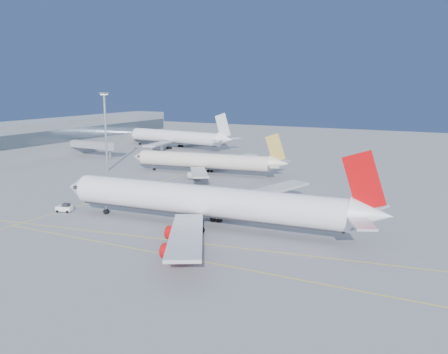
# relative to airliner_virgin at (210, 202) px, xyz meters

# --- Properties ---
(ground) EXTENTS (500.00, 500.00, 0.00)m
(ground) POSITION_rel_airliner_virgin_xyz_m (1.60, -4.69, -5.56)
(ground) COLOR slate
(ground) RESTS_ON ground
(terminal) EXTENTS (18.40, 110.00, 15.00)m
(terminal) POSITION_rel_airliner_virgin_xyz_m (-113.33, 80.31, 1.95)
(terminal) COLOR gray
(terminal) RESTS_ON ground
(jet_bridge) EXTENTS (23.60, 3.60, 6.90)m
(jet_bridge) POSITION_rel_airliner_virgin_xyz_m (-91.51, 67.31, -0.39)
(jet_bridge) COLOR gray
(jet_bridge) RESTS_ON ground
(taxiway_lines) EXTENTS (118.86, 140.00, 0.02)m
(taxiway_lines) POSITION_rel_airliner_virgin_xyz_m (-13.12, 1.65, -5.55)
(taxiway_lines) COLOR yellow
(taxiway_lines) RESTS_ON ground
(airliner_virgin) EXTENTS (74.82, 67.07, 18.45)m
(airliner_virgin) POSITION_rel_airliner_virgin_xyz_m (0.00, 0.00, 0.00)
(airliner_virgin) COLOR white
(airliner_virgin) RESTS_ON ground
(airliner_etihad) EXTENTS (56.50, 51.82, 14.75)m
(airliner_etihad) POSITION_rel_airliner_virgin_xyz_m (-31.77, 54.79, -1.07)
(airliner_etihad) COLOR beige
(airliner_etihad) RESTS_ON ground
(airliner_third) EXTENTS (65.29, 59.82, 17.51)m
(airliner_third) POSITION_rel_airliner_virgin_xyz_m (-78.82, 107.53, -0.26)
(airliner_third) COLOR white
(airliner_third) RESTS_ON ground
(pushback_tug) EXTENTS (4.07, 3.11, 2.08)m
(pushback_tug) POSITION_rel_airliner_virgin_xyz_m (-37.14, -4.81, -4.60)
(pushback_tug) COLOR white
(pushback_tug) RESTS_ON ground
(light_mast) EXTENTS (2.35, 2.35, 27.17)m
(light_mast) POSITION_rel_airliner_virgin_xyz_m (-65.90, 43.99, 10.48)
(light_mast) COLOR gray
(light_mast) RESTS_ON ground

